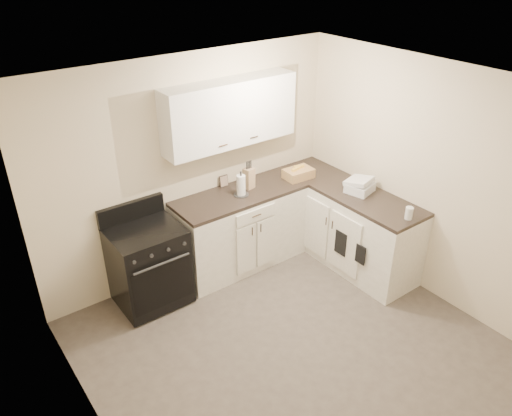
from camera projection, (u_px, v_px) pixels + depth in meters
floor at (294, 349)px, 4.80m from camera, size 3.60×3.60×0.00m
ceiling at (307, 94)px, 3.59m from camera, size 3.60×3.60×0.00m
wall_back at (192, 169)px, 5.46m from camera, size 3.60×0.00×3.60m
wall_right at (432, 184)px, 5.14m from camera, size 0.00×3.60×3.60m
wall_left at (91, 329)px, 3.26m from camera, size 0.00×3.60×3.60m
wall_front at (501, 373)px, 2.93m from camera, size 3.60×0.00×3.60m
base_cabinets_back at (240, 230)px, 5.86m from camera, size 1.55×0.60×0.90m
base_cabinets_right at (345, 225)px, 5.96m from camera, size 0.60×1.90×0.90m
countertop_back at (240, 195)px, 5.63m from camera, size 1.55×0.60×0.04m
countertop_right at (348, 190)px, 5.74m from camera, size 0.60×1.90×0.04m
upper_cabinets at (230, 113)px, 5.29m from camera, size 1.55×0.30×0.70m
stove at (149, 266)px, 5.22m from camera, size 0.72×0.62×0.87m
knife_block at (249, 178)px, 5.69m from camera, size 0.13×0.12×0.24m
paper_towel at (241, 185)px, 5.53m from camera, size 0.13×0.13×0.24m
picture_frame at (224, 181)px, 5.75m from camera, size 0.11×0.04×0.13m
wicker_basket at (298, 174)px, 5.95m from camera, size 0.35×0.25×0.11m
countertop_grill at (360, 188)px, 5.63m from camera, size 0.34×0.32×0.10m
glass_jar at (409, 213)px, 5.09m from camera, size 0.10×0.10×0.13m
oven_mitt_near at (360, 254)px, 5.41m from camera, size 0.02×0.13×0.22m
oven_mitt_far at (341, 243)px, 5.62m from camera, size 0.02×0.17×0.29m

